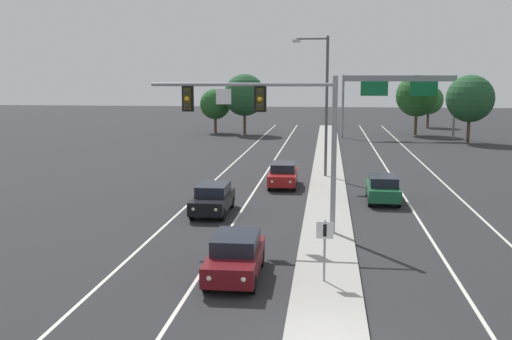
# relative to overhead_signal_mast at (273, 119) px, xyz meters

# --- Properties ---
(median_island) EXTENTS (2.40, 110.00, 0.15)m
(median_island) POSITION_rel_overhead_signal_mast_xyz_m (2.55, 6.40, -5.31)
(median_island) COLOR #9E9B93
(median_island) RESTS_ON ground
(lane_stripe_oncoming_center) EXTENTS (0.14, 100.00, 0.01)m
(lane_stripe_oncoming_center) POSITION_rel_overhead_signal_mast_xyz_m (-2.15, 13.40, -5.38)
(lane_stripe_oncoming_center) COLOR silver
(lane_stripe_oncoming_center) RESTS_ON ground
(lane_stripe_receding_center) EXTENTS (0.14, 100.00, 0.01)m
(lane_stripe_receding_center) POSITION_rel_overhead_signal_mast_xyz_m (7.25, 13.40, -5.38)
(lane_stripe_receding_center) COLOR silver
(lane_stripe_receding_center) RESTS_ON ground
(edge_stripe_left) EXTENTS (0.14, 100.00, 0.01)m
(edge_stripe_left) POSITION_rel_overhead_signal_mast_xyz_m (-5.45, 13.40, -5.38)
(edge_stripe_left) COLOR silver
(edge_stripe_left) RESTS_ON ground
(edge_stripe_right) EXTENTS (0.14, 100.00, 0.01)m
(edge_stripe_right) POSITION_rel_overhead_signal_mast_xyz_m (10.55, 13.40, -5.38)
(edge_stripe_right) COLOR silver
(edge_stripe_right) RESTS_ON ground
(overhead_signal_mast) EXTENTS (8.58, 0.44, 7.20)m
(overhead_signal_mast) POSITION_rel_overhead_signal_mast_xyz_m (0.00, 0.00, 0.00)
(overhead_signal_mast) COLOR gray
(overhead_signal_mast) RESTS_ON median_island
(median_sign_post) EXTENTS (0.60, 0.10, 2.20)m
(median_sign_post) POSITION_rel_overhead_signal_mast_xyz_m (2.45, -6.70, -3.80)
(median_sign_post) COLOR gray
(median_sign_post) RESTS_ON median_island
(street_lamp_median) EXTENTS (2.58, 0.28, 10.00)m
(street_lamp_median) POSITION_rel_overhead_signal_mast_xyz_m (2.16, 15.88, 0.41)
(street_lamp_median) COLOR #4C4C51
(street_lamp_median) RESTS_ON median_island
(car_oncoming_darkred) EXTENTS (1.88, 4.49, 1.58)m
(car_oncoming_darkred) POSITION_rel_overhead_signal_mast_xyz_m (-0.78, -6.27, -4.57)
(car_oncoming_darkred) COLOR #5B0F14
(car_oncoming_darkred) RESTS_ON ground
(car_oncoming_black) EXTENTS (1.84, 4.48, 1.58)m
(car_oncoming_black) POSITION_rel_overhead_signal_mast_xyz_m (-3.59, 3.75, -4.57)
(car_oncoming_black) COLOR black
(car_oncoming_black) RESTS_ON ground
(car_oncoming_red) EXTENTS (1.89, 4.50, 1.58)m
(car_oncoming_red) POSITION_rel_overhead_signal_mast_xyz_m (-0.42, 12.08, -4.57)
(car_oncoming_red) COLOR maroon
(car_oncoming_red) RESTS_ON ground
(car_receding_green) EXTENTS (1.90, 4.50, 1.58)m
(car_receding_green) POSITION_rel_overhead_signal_mast_xyz_m (5.78, 7.91, -4.57)
(car_receding_green) COLOR #195633
(car_receding_green) RESTS_ON ground
(highway_sign_gantry) EXTENTS (13.28, 0.42, 7.50)m
(highway_sign_gantry) POSITION_rel_overhead_signal_mast_xyz_m (10.75, 45.03, 0.78)
(highway_sign_gantry) COLOR gray
(highway_sign_gantry) RESTS_ON ground
(tree_far_left_c) EXTENTS (5.29, 5.29, 7.65)m
(tree_far_left_c) POSITION_rel_overhead_signal_mast_xyz_m (-8.02, 47.59, -0.39)
(tree_far_left_c) COLOR #4C3823
(tree_far_left_c) RESTS_ON ground
(tree_far_left_b) EXTENTS (3.98, 3.98, 5.76)m
(tree_far_left_b) POSITION_rel_overhead_signal_mast_xyz_m (-12.15, 49.35, -1.63)
(tree_far_left_b) COLOR #4C3823
(tree_far_left_b) RESTS_ON ground
(tree_far_right_b) EXTENTS (5.21, 5.21, 7.53)m
(tree_far_right_b) POSITION_rel_overhead_signal_mast_xyz_m (13.50, 49.37, -0.46)
(tree_far_right_b) COLOR #4C3823
(tree_far_right_b) RESTS_ON ground
(tree_far_right_a) EXTENTS (4.20, 4.20, 6.08)m
(tree_far_right_a) POSITION_rel_overhead_signal_mast_xyz_m (16.95, 61.56, -1.42)
(tree_far_right_a) COLOR #4C3823
(tree_far_right_a) RESTS_ON ground
(tree_far_right_c) EXTENTS (5.19, 5.19, 7.51)m
(tree_far_right_c) POSITION_rel_overhead_signal_mast_xyz_m (18.00, 40.84, -0.48)
(tree_far_right_c) COLOR #4C3823
(tree_far_right_c) RESTS_ON ground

